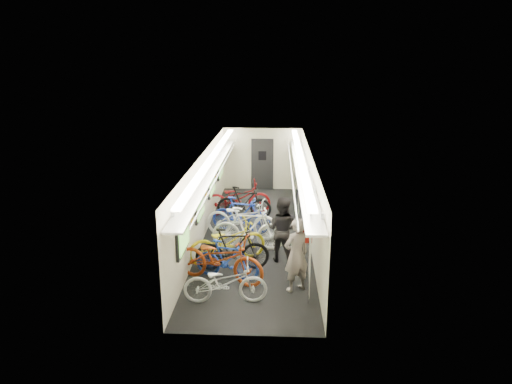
# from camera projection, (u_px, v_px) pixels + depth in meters

# --- Properties ---
(train_car_shell) EXTENTS (10.00, 10.00, 10.00)m
(train_car_shell) POSITION_uv_depth(u_px,v_px,m) (245.00, 174.00, 13.43)
(train_car_shell) COLOR black
(train_car_shell) RESTS_ON ground
(bicycle_0) EXTENTS (1.78, 0.73, 0.91)m
(bicycle_0) POSITION_uv_depth(u_px,v_px,m) (225.00, 282.00, 9.43)
(bicycle_0) COLOR silver
(bicycle_0) RESTS_ON ground
(bicycle_1) EXTENTS (1.60, 0.80, 0.93)m
(bicycle_1) POSITION_uv_depth(u_px,v_px,m) (227.00, 260.00, 10.48)
(bicycle_1) COLOR #1B38A2
(bicycle_1) RESTS_ON ground
(bicycle_2) EXTENTS (2.27, 1.41, 1.13)m
(bicycle_2) POSITION_uv_depth(u_px,v_px,m) (220.00, 258.00, 10.31)
(bicycle_2) COLOR #983310
(bicycle_2) RESTS_ON ground
(bicycle_3) EXTENTS (1.82, 0.67, 1.07)m
(bicycle_3) POSITION_uv_depth(u_px,v_px,m) (232.00, 249.00, 10.90)
(bicycle_3) COLOR black
(bicycle_3) RESTS_ON ground
(bicycle_4) EXTENTS (2.12, 1.47, 1.06)m
(bicycle_4) POSITION_uv_depth(u_px,v_px,m) (227.00, 242.00, 11.36)
(bicycle_4) COLOR gold
(bicycle_4) RESTS_ON ground
(bicycle_5) EXTENTS (1.98, 0.65, 1.18)m
(bicycle_5) POSITION_uv_depth(u_px,v_px,m) (249.00, 229.00, 12.07)
(bicycle_5) COLOR white
(bicycle_5) RESTS_ON ground
(bicycle_6) EXTENTS (2.24, 1.24, 1.12)m
(bicycle_6) POSITION_uv_depth(u_px,v_px,m) (242.00, 219.00, 12.93)
(bicycle_6) COLOR silver
(bicycle_6) RESTS_ON ground
(bicycle_7) EXTENTS (1.83, 0.86, 1.06)m
(bicycle_7) POSITION_uv_depth(u_px,v_px,m) (241.00, 215.00, 13.33)
(bicycle_7) COLOR #1B33A4
(bicycle_7) RESTS_ON ground
(bicycle_8) EXTENTS (2.24, 1.08, 1.13)m
(bicycle_8) POSITION_uv_depth(u_px,v_px,m) (238.00, 198.00, 14.83)
(bicycle_8) COLOR maroon
(bicycle_8) RESTS_ON ground
(bicycle_9) EXTENTS (1.79, 0.63, 1.05)m
(bicycle_9) POSITION_uv_depth(u_px,v_px,m) (244.00, 203.00, 14.48)
(bicycle_9) COLOR black
(bicycle_9) RESTS_ON ground
(passenger_near) EXTENTS (0.73, 0.66, 1.68)m
(passenger_near) POSITION_uv_depth(u_px,v_px,m) (296.00, 255.00, 9.83)
(passenger_near) COLOR gray
(passenger_near) RESTS_ON ground
(passenger_mid) EXTENTS (0.99, 0.89, 1.67)m
(passenger_mid) POSITION_uv_depth(u_px,v_px,m) (282.00, 229.00, 11.33)
(passenger_mid) COLOR black
(passenger_mid) RESTS_ON ground
(backpack) EXTENTS (0.26, 0.15, 0.38)m
(backpack) POSITION_uv_depth(u_px,v_px,m) (306.00, 234.00, 9.83)
(backpack) COLOR #B31B11
(backpack) RESTS_ON passenger_near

